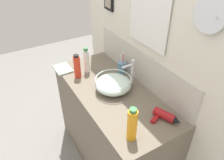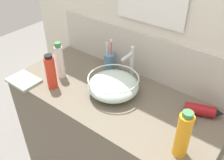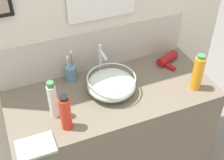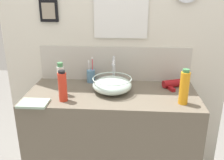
{
  "view_description": "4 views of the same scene",
  "coord_description": "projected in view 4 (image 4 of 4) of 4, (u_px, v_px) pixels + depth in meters",
  "views": [
    {
      "loc": [
        1.22,
        -0.72,
        1.93
      ],
      "look_at": [
        -0.0,
        0.0,
        0.96
      ],
      "focal_mm": 35.0,
      "sensor_mm": 36.0,
      "label": 1
    },
    {
      "loc": [
        0.69,
        -0.88,
        1.76
      ],
      "look_at": [
        -0.0,
        0.0,
        0.96
      ],
      "focal_mm": 40.0,
      "sensor_mm": 36.0,
      "label": 2
    },
    {
      "loc": [
        -0.53,
        -1.28,
        2.11
      ],
      "look_at": [
        -0.0,
        0.0,
        0.96
      ],
      "focal_mm": 50.0,
      "sensor_mm": 36.0,
      "label": 3
    },
    {
      "loc": [
        0.12,
        -1.69,
        1.59
      ],
      "look_at": [
        -0.0,
        0.0,
        0.96
      ],
      "focal_mm": 40.0,
      "sensor_mm": 36.0,
      "label": 4
    }
  ],
  "objects": [
    {
      "name": "spray_bottle",
      "position": [
        61.0,
        79.0,
        1.78
      ],
      "size": [
        0.05,
        0.05,
        0.24
      ],
      "color": "white",
      "rests_on": "vanity_counter"
    },
    {
      "name": "back_panel",
      "position": [
        115.0,
        40.0,
        2.01
      ],
      "size": [
        1.84,
        0.1,
        2.39
      ],
      "color": "silver",
      "rests_on": "ground"
    },
    {
      "name": "lotion_bottle",
      "position": [
        63.0,
        86.0,
        1.68
      ],
      "size": [
        0.06,
        0.06,
        0.22
      ],
      "color": "red",
      "rests_on": "vanity_counter"
    },
    {
      "name": "faucet",
      "position": [
        114.0,
        69.0,
        1.96
      ],
      "size": [
        0.02,
        0.11,
        0.23
      ],
      "color": "silver",
      "rests_on": "vanity_counter"
    },
    {
      "name": "glass_bowl_sink",
      "position": [
        112.0,
        85.0,
        1.83
      ],
      "size": [
        0.29,
        0.29,
        0.11
      ],
      "color": "silver",
      "rests_on": "vanity_counter"
    },
    {
      "name": "shampoo_bottle",
      "position": [
        184.0,
        87.0,
        1.63
      ],
      "size": [
        0.06,
        0.06,
        0.24
      ],
      "color": "orange",
      "rests_on": "vanity_counter"
    },
    {
      "name": "toothbrush_cup",
      "position": [
        91.0,
        76.0,
        2.03
      ],
      "size": [
        0.07,
        0.07,
        0.21
      ],
      "color": "#598CB2",
      "rests_on": "vanity_counter"
    },
    {
      "name": "hair_drier",
      "position": [
        174.0,
        84.0,
        1.93
      ],
      "size": [
        0.2,
        0.17,
        0.06
      ],
      "color": "maroon",
      "rests_on": "vanity_counter"
    },
    {
      "name": "vanity_counter",
      "position": [
        112.0,
        142.0,
        1.99
      ],
      "size": [
        1.25,
        0.56,
        0.86
      ],
      "primitive_type": "cube",
      "color": "#6B6051",
      "rests_on": "ground"
    },
    {
      "name": "hand_towel",
      "position": [
        34.0,
        103.0,
        1.65
      ],
      "size": [
        0.19,
        0.14,
        0.02
      ],
      "primitive_type": "cube",
      "color": "#99B29E",
      "rests_on": "vanity_counter"
    }
  ]
}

